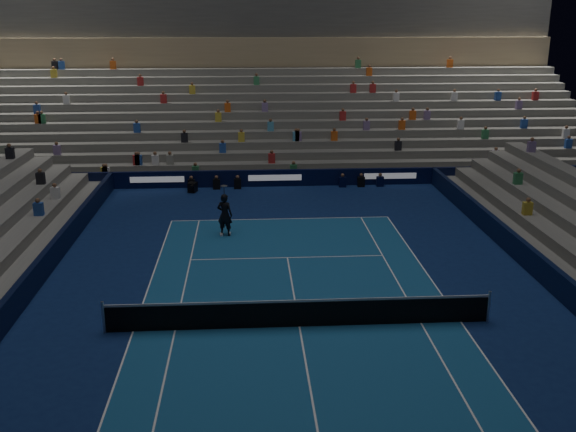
# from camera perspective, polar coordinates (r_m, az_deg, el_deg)

# --- Properties ---
(ground) EXTENTS (90.00, 90.00, 0.00)m
(ground) POSITION_cam_1_polar(r_m,az_deg,el_deg) (22.04, 1.00, -9.66)
(ground) COLOR #0D1E4E
(ground) RESTS_ON ground
(court_surface) EXTENTS (10.97, 23.77, 0.01)m
(court_surface) POSITION_cam_1_polar(r_m,az_deg,el_deg) (22.04, 1.00, -9.65)
(court_surface) COLOR navy
(court_surface) RESTS_ON ground
(sponsor_barrier_far) EXTENTS (44.00, 0.25, 1.00)m
(sponsor_barrier_far) POSITION_cam_1_polar(r_m,az_deg,el_deg) (39.27, -1.16, 3.35)
(sponsor_barrier_far) COLOR black
(sponsor_barrier_far) RESTS_ON ground
(sponsor_barrier_west) EXTENTS (0.25, 37.00, 1.00)m
(sponsor_barrier_west) POSITION_cam_1_polar(r_m,az_deg,el_deg) (23.21, -23.90, -8.44)
(sponsor_barrier_west) COLOR black
(sponsor_barrier_west) RESTS_ON ground
(grandstand_main) EXTENTS (44.00, 15.20, 11.20)m
(grandstand_main) POSITION_cam_1_polar(r_m,az_deg,el_deg) (47.95, -1.68, 9.41)
(grandstand_main) COLOR #62625D
(grandstand_main) RESTS_ON ground
(tennis_net) EXTENTS (12.90, 0.10, 1.10)m
(tennis_net) POSITION_cam_1_polar(r_m,az_deg,el_deg) (21.81, 1.01, -8.48)
(tennis_net) COLOR #B2B2B7
(tennis_net) RESTS_ON ground
(tennis_player) EXTENTS (0.86, 0.71, 2.02)m
(tennis_player) POSITION_cam_1_polar(r_m,az_deg,el_deg) (30.50, -5.55, 0.12)
(tennis_player) COLOR black
(tennis_player) RESTS_ON ground
(broadcast_camera) EXTENTS (0.58, 0.95, 0.57)m
(broadcast_camera) POSITION_cam_1_polar(r_m,az_deg,el_deg) (38.34, -8.35, 2.51)
(broadcast_camera) COLOR black
(broadcast_camera) RESTS_ON ground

